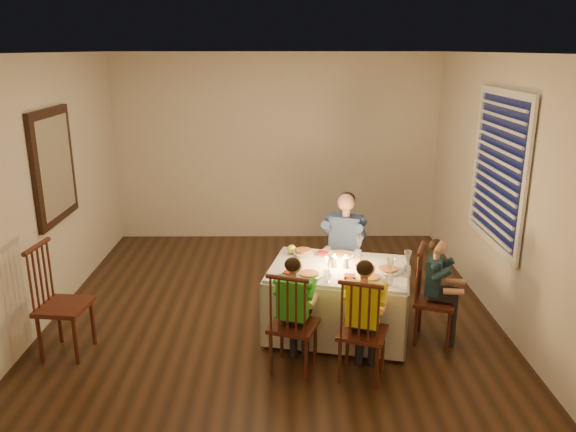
{
  "coord_description": "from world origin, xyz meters",
  "views": [
    {
      "loc": [
        0.11,
        -5.28,
        2.64
      ],
      "look_at": [
        0.15,
        0.15,
        1.01
      ],
      "focal_mm": 35.0,
      "sensor_mm": 36.0,
      "label": 1
    }
  ],
  "objects_px": {
    "chair_near_left": "(293,368)",
    "serving_bowl": "(304,254)",
    "chair_extra": "(70,352)",
    "child_green": "(293,368)",
    "chair_end": "(432,340)",
    "dining_table": "(338,286)",
    "child_teal": "(432,340)",
    "adult": "(343,300)",
    "chair_near_right": "(361,376)",
    "child_yellow": "(361,376)",
    "chair_adult": "(343,300)"
  },
  "relations": [
    {
      "from": "chair_near_left",
      "to": "serving_bowl",
      "type": "relative_size",
      "value": 4.57
    },
    {
      "from": "chair_extra",
      "to": "child_green",
      "type": "xyz_separation_m",
      "value": [
        2.02,
        -0.28,
        0.0
      ]
    },
    {
      "from": "chair_near_left",
      "to": "chair_end",
      "type": "height_order",
      "value": "same"
    },
    {
      "from": "dining_table",
      "to": "chair_end",
      "type": "height_order",
      "value": "dining_table"
    },
    {
      "from": "chair_near_left",
      "to": "child_teal",
      "type": "distance_m",
      "value": 1.4
    },
    {
      "from": "chair_end",
      "to": "child_teal",
      "type": "height_order",
      "value": "child_teal"
    },
    {
      "from": "adult",
      "to": "child_teal",
      "type": "height_order",
      "value": "adult"
    },
    {
      "from": "adult",
      "to": "serving_bowl",
      "type": "height_order",
      "value": "serving_bowl"
    },
    {
      "from": "chair_near_left",
      "to": "chair_near_right",
      "type": "xyz_separation_m",
      "value": [
        0.56,
        -0.12,
        0.0
      ]
    },
    {
      "from": "chair_near_right",
      "to": "chair_end",
      "type": "height_order",
      "value": "same"
    },
    {
      "from": "child_teal",
      "to": "serving_bowl",
      "type": "height_order",
      "value": "serving_bowl"
    },
    {
      "from": "chair_near_left",
      "to": "child_green",
      "type": "bearing_deg",
      "value": -0.0
    },
    {
      "from": "chair_extra",
      "to": "chair_near_right",
      "type": "bearing_deg",
      "value": -92.3
    },
    {
      "from": "dining_table",
      "to": "child_green",
      "type": "bearing_deg",
      "value": -112.22
    },
    {
      "from": "serving_bowl",
      "to": "adult",
      "type": "bearing_deg",
      "value": 42.79
    },
    {
      "from": "child_yellow",
      "to": "child_green",
      "type": "bearing_deg",
      "value": 6.47
    },
    {
      "from": "chair_end",
      "to": "child_teal",
      "type": "relative_size",
      "value": 0.92
    },
    {
      "from": "chair_near_left",
      "to": "serving_bowl",
      "type": "height_order",
      "value": "serving_bowl"
    },
    {
      "from": "chair_near_left",
      "to": "adult",
      "type": "bearing_deg",
      "value": -94.27
    },
    {
      "from": "chair_near_left",
      "to": "child_green",
      "type": "xyz_separation_m",
      "value": [
        0.0,
        0.0,
        0.0
      ]
    },
    {
      "from": "chair_near_right",
      "to": "child_green",
      "type": "relative_size",
      "value": 0.9
    },
    {
      "from": "child_teal",
      "to": "child_green",
      "type": "bearing_deg",
      "value": 129.75
    },
    {
      "from": "adult",
      "to": "child_yellow",
      "type": "bearing_deg",
      "value": -70.96
    },
    {
      "from": "child_teal",
      "to": "serving_bowl",
      "type": "relative_size",
      "value": 4.99
    },
    {
      "from": "dining_table",
      "to": "child_teal",
      "type": "bearing_deg",
      "value": 1.32
    },
    {
      "from": "chair_near_left",
      "to": "child_yellow",
      "type": "distance_m",
      "value": 0.58
    },
    {
      "from": "chair_near_right",
      "to": "serving_bowl",
      "type": "distance_m",
      "value": 1.35
    },
    {
      "from": "child_green",
      "to": "adult",
      "type": "bearing_deg",
      "value": -94.27
    },
    {
      "from": "chair_near_left",
      "to": "child_yellow",
      "type": "bearing_deg",
      "value": -174.02
    },
    {
      "from": "dining_table",
      "to": "chair_end",
      "type": "bearing_deg",
      "value": 1.32
    },
    {
      "from": "child_green",
      "to": "child_yellow",
      "type": "bearing_deg",
      "value": -174.02
    },
    {
      "from": "chair_extra",
      "to": "child_yellow",
      "type": "height_order",
      "value": "child_yellow"
    },
    {
      "from": "chair_near_left",
      "to": "chair_near_right",
      "type": "relative_size",
      "value": 1.0
    },
    {
      "from": "dining_table",
      "to": "chair_extra",
      "type": "height_order",
      "value": "dining_table"
    },
    {
      "from": "child_green",
      "to": "dining_table",
      "type": "bearing_deg",
      "value": -105.93
    },
    {
      "from": "chair_end",
      "to": "child_green",
      "type": "xyz_separation_m",
      "value": [
        -1.32,
        -0.47,
        0.0
      ]
    },
    {
      "from": "chair_adult",
      "to": "child_yellow",
      "type": "height_order",
      "value": "child_yellow"
    },
    {
      "from": "dining_table",
      "to": "chair_near_right",
      "type": "bearing_deg",
      "value": -68.31
    },
    {
      "from": "chair_near_right",
      "to": "adult",
      "type": "relative_size",
      "value": 0.76
    },
    {
      "from": "dining_table",
      "to": "chair_near_left",
      "type": "distance_m",
      "value": 0.91
    },
    {
      "from": "chair_near_left",
      "to": "dining_table",
      "type": "bearing_deg",
      "value": -105.93
    },
    {
      "from": "child_green",
      "to": "child_teal",
      "type": "relative_size",
      "value": 1.02
    },
    {
      "from": "chair_extra",
      "to": "adult",
      "type": "bearing_deg",
      "value": -60.82
    },
    {
      "from": "chair_adult",
      "to": "child_teal",
      "type": "xyz_separation_m",
      "value": [
        0.75,
        -0.89,
        0.0
      ]
    },
    {
      "from": "chair_adult",
      "to": "chair_near_right",
      "type": "xyz_separation_m",
      "value": [
        -0.0,
        -1.48,
        0.0
      ]
    },
    {
      "from": "adult",
      "to": "child_green",
      "type": "relative_size",
      "value": 1.18
    },
    {
      "from": "chair_near_right",
      "to": "child_teal",
      "type": "height_order",
      "value": "child_teal"
    },
    {
      "from": "chair_near_left",
      "to": "child_teal",
      "type": "relative_size",
      "value": 0.92
    },
    {
      "from": "dining_table",
      "to": "chair_adult",
      "type": "distance_m",
      "value": 0.87
    },
    {
      "from": "chair_near_left",
      "to": "chair_extra",
      "type": "distance_m",
      "value": 2.04
    }
  ]
}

